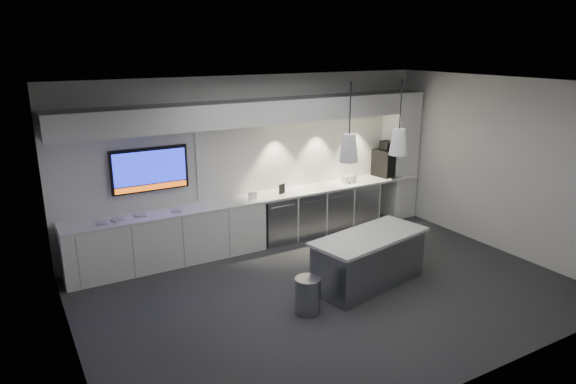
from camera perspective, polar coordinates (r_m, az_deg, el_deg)
floor at (r=7.76m, az=4.73°, el=-10.86°), size 7.00×7.00×0.00m
ceiling at (r=6.93m, az=5.32°, el=11.80°), size 7.00×7.00×0.00m
wall_back at (r=9.30m, az=-3.81°, el=3.61°), size 7.00×0.00×7.00m
wall_front at (r=5.47m, az=20.19°, el=-6.62°), size 7.00×0.00×7.00m
wall_left at (r=6.03m, az=-23.61°, el=-4.86°), size 0.00×7.00×7.00m
wall_right at (r=9.59m, az=22.49°, el=2.78°), size 0.00×7.00×7.00m
back_counter at (r=9.17m, az=-2.84°, el=-0.56°), size 6.80×0.65×0.04m
left_base_cabinets at (r=8.71m, az=-13.13°, el=-5.04°), size 3.30×0.63×0.86m
fridge_unit_a at (r=9.42m, az=-1.44°, el=-2.99°), size 0.60×0.61×0.85m
fridge_unit_b at (r=9.72m, az=1.82°, el=-2.38°), size 0.60×0.61×0.85m
fridge_unit_c at (r=10.05m, az=4.88°, el=-1.80°), size 0.60×0.61×0.85m
fridge_unit_d at (r=10.41m, az=7.74°, el=-1.25°), size 0.60×0.61×0.85m
backsplash at (r=9.84m, az=2.54°, el=4.63°), size 4.60×0.03×1.30m
soffit at (r=8.88m, az=-3.05°, el=8.92°), size 6.90×0.60×0.40m
column at (r=10.87m, az=12.29°, el=4.04°), size 0.55×0.55×2.60m
wall_tv at (r=8.60m, az=-15.10°, el=2.43°), size 1.25×0.07×0.72m
island at (r=7.86m, az=8.98°, el=-7.42°), size 1.99×1.15×0.79m
bin at (r=7.08m, az=2.20°, el=-11.38°), size 0.41×0.41×0.50m
coffee_machine at (r=10.66m, az=10.85°, el=3.34°), size 0.45×0.61×0.73m
sign_black at (r=9.27m, az=-0.68°, el=0.35°), size 0.14×0.06×0.18m
sign_white at (r=8.94m, az=-3.95°, el=-0.43°), size 0.18×0.06×0.14m
cup_cluster at (r=10.09m, az=6.80°, el=1.46°), size 0.27×0.17×0.15m
tray_a at (r=8.25m, az=-20.02°, el=-3.26°), size 0.18×0.18×0.02m
tray_b at (r=8.32m, az=-18.45°, el=-2.95°), size 0.20×0.20×0.02m
tray_c at (r=8.44m, az=-16.06°, el=-2.48°), size 0.18×0.18×0.02m
tray_d at (r=8.51m, az=-12.27°, el=-2.04°), size 0.20×0.20×0.02m
pendant_left at (r=7.07m, az=6.78°, el=4.92°), size 0.27×0.27×1.08m
pendant_right at (r=7.63m, az=12.19°, el=5.49°), size 0.27×0.27×1.08m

